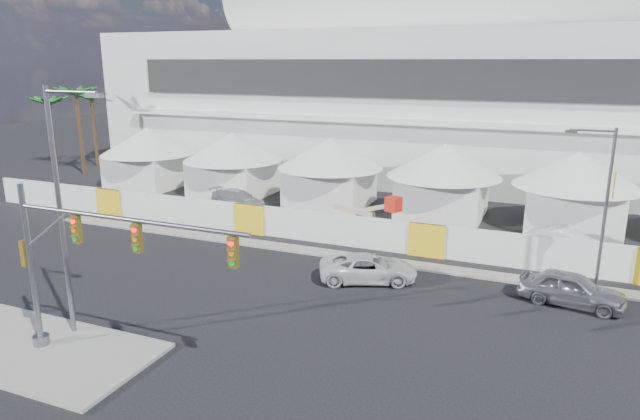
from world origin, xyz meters
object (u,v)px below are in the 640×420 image
at_px(sedan_silver, 572,289).
at_px(streetlight_curb, 603,199).
at_px(traffic_mast, 75,264).
at_px(lot_car_c, 238,200).
at_px(boom_lift, 349,222).
at_px(pickup_curb, 368,268).
at_px(streetlight_median, 63,197).
at_px(lot_car_a, 567,242).

height_order(sedan_silver, streetlight_curb, streetlight_curb).
xyz_separation_m(traffic_mast, streetlight_curb, (18.50, 15.18, 0.85)).
height_order(lot_car_c, boom_lift, boom_lift).
distance_m(sedan_silver, pickup_curb, 9.90).
relative_size(sedan_silver, boom_lift, 0.73).
height_order(pickup_curb, boom_lift, boom_lift).
bearing_deg(streetlight_curb, streetlight_median, -145.85).
xyz_separation_m(pickup_curb, boom_lift, (-3.77, 7.49, 0.15)).
relative_size(lot_car_a, boom_lift, 0.71).
bearing_deg(boom_lift, lot_car_c, -175.39).
bearing_deg(sedan_silver, pickup_curb, 103.87).
xyz_separation_m(sedan_silver, traffic_mast, (-17.50, -12.92, 3.13)).
distance_m(lot_car_c, boom_lift, 10.82).
xyz_separation_m(sedan_silver, lot_car_c, (-24.03, 9.65, -0.08)).
bearing_deg(lot_car_c, pickup_curb, -108.67).
bearing_deg(streetlight_median, traffic_mast, -39.31).
xyz_separation_m(pickup_curb, streetlight_curb, (10.86, 3.11, 4.09)).
relative_size(pickup_curb, traffic_mast, 0.50).
distance_m(lot_car_a, streetlight_median, 27.62).
xyz_separation_m(sedan_silver, streetlight_curb, (0.99, 2.27, 3.98)).
bearing_deg(lot_car_c, sedan_silver, -94.02).
xyz_separation_m(lot_car_a, streetlight_curb, (1.20, -5.55, 4.03)).
relative_size(traffic_mast, boom_lift, 1.56).
xyz_separation_m(lot_car_c, traffic_mast, (6.53, -22.56, 3.21)).
height_order(lot_car_a, lot_car_c, lot_car_a).
distance_m(pickup_curb, lot_car_c, 17.63).
xyz_separation_m(lot_car_c, streetlight_curb, (25.03, -7.38, 4.06)).
distance_m(lot_car_a, lot_car_c, 23.90).
xyz_separation_m(sedan_silver, streetlight_median, (-19.26, -11.48, 5.23)).
bearing_deg(traffic_mast, pickup_curb, 57.68).
height_order(streetlight_median, streetlight_curb, streetlight_median).
bearing_deg(traffic_mast, sedan_silver, 36.43).
distance_m(pickup_curb, traffic_mast, 14.65).
height_order(lot_car_a, boom_lift, boom_lift).
bearing_deg(streetlight_curb, lot_car_c, 163.57).
relative_size(lot_car_a, streetlight_median, 0.45).
distance_m(lot_car_a, traffic_mast, 27.19).
bearing_deg(pickup_curb, streetlight_median, 116.71).
xyz_separation_m(streetlight_median, boom_lift, (5.63, 18.12, -5.18)).
bearing_deg(sedan_silver, streetlight_curb, -14.72).
bearing_deg(streetlight_curb, pickup_curb, -164.01).
bearing_deg(pickup_curb, streetlight_curb, -95.83).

